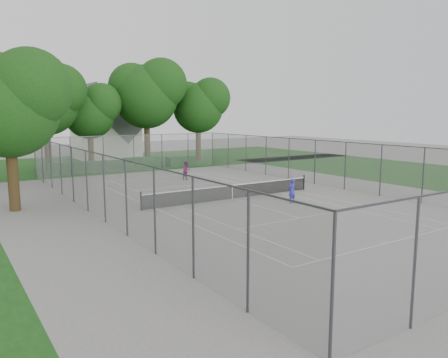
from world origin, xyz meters
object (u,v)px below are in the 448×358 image
tennis_net (232,191)px  girl_player (292,191)px  house (106,128)px  woman_player (187,171)px

tennis_net → girl_player: girl_player is taller
house → woman_player: (-0.44, -21.93, -2.93)m
tennis_net → house: bearing=86.5°
woman_player → house: bearing=74.9°
girl_player → woman_player: 12.18m
girl_player → woman_player: woman_player is taller
tennis_net → house: house is taller
house → woman_player: 22.13m
tennis_net → girl_player: size_ratio=8.28×
house → girl_player: size_ratio=5.95×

